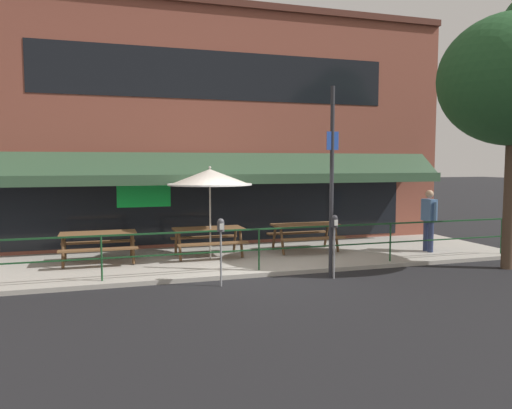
# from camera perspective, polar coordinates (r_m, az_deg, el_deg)

# --- Properties ---
(ground_plane) EXTENTS (120.00, 120.00, 0.00)m
(ground_plane) POSITION_cam_1_polar(r_m,az_deg,el_deg) (11.30, 0.81, -8.31)
(ground_plane) COLOR black
(patio_deck) EXTENTS (15.00, 4.00, 0.10)m
(patio_deck) POSITION_cam_1_polar(r_m,az_deg,el_deg) (13.16, -1.94, -6.20)
(patio_deck) COLOR #ADA89E
(patio_deck) RESTS_ON ground
(restaurant_building) EXTENTS (15.00, 1.60, 7.28)m
(restaurant_building) POSITION_cam_1_polar(r_m,az_deg,el_deg) (15.11, -4.28, 8.80)
(restaurant_building) COLOR brown
(restaurant_building) RESTS_ON ground
(patio_railing) EXTENTS (13.84, 0.04, 0.97)m
(patio_railing) POSITION_cam_1_polar(r_m,az_deg,el_deg) (11.43, 0.34, -4.08)
(patio_railing) COLOR #194723
(patio_railing) RESTS_ON patio_deck
(picnic_table_left) EXTENTS (1.80, 1.42, 0.76)m
(picnic_table_left) POSITION_cam_1_polar(r_m,az_deg,el_deg) (12.78, -17.56, -3.77)
(picnic_table_left) COLOR brown
(picnic_table_left) RESTS_ON patio_deck
(picnic_table_centre) EXTENTS (1.80, 1.42, 0.76)m
(picnic_table_centre) POSITION_cam_1_polar(r_m,az_deg,el_deg) (13.08, -5.46, -3.37)
(picnic_table_centre) COLOR brown
(picnic_table_centre) RESTS_ON patio_deck
(picnic_table_right) EXTENTS (1.80, 1.42, 0.76)m
(picnic_table_right) POSITION_cam_1_polar(r_m,az_deg,el_deg) (13.91, 5.65, -2.88)
(picnic_table_right) COLOR brown
(picnic_table_right) RESTS_ON patio_deck
(patio_umbrella_centre) EXTENTS (2.14, 2.14, 2.38)m
(patio_umbrella_centre) POSITION_cam_1_polar(r_m,az_deg,el_deg) (12.73, -5.30, 3.07)
(patio_umbrella_centre) COLOR #B7B2A8
(patio_umbrella_centre) RESTS_ON patio_deck
(pedestrian_walking) EXTENTS (0.25, 0.62, 1.71)m
(pedestrian_walking) POSITION_cam_1_polar(r_m,az_deg,el_deg) (14.57, 19.15, -1.38)
(pedestrian_walking) COLOR navy
(pedestrian_walking) RESTS_ON patio_deck
(parking_meter_near) EXTENTS (0.15, 0.16, 1.42)m
(parking_meter_near) POSITION_cam_1_polar(r_m,az_deg,el_deg) (10.32, -4.05, -3.10)
(parking_meter_near) COLOR gray
(parking_meter_near) RESTS_ON ground
(parking_meter_far) EXTENTS (0.15, 0.16, 1.42)m
(parking_meter_far) POSITION_cam_1_polar(r_m,az_deg,el_deg) (11.09, 8.95, -2.59)
(parking_meter_far) COLOR gray
(parking_meter_far) RESTS_ON ground
(street_sign_pole) EXTENTS (0.28, 0.09, 4.23)m
(street_sign_pole) POSITION_cam_1_polar(r_m,az_deg,el_deg) (11.14, 8.65, 2.72)
(street_sign_pole) COLOR #2D2D33
(street_sign_pole) RESTS_ON ground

